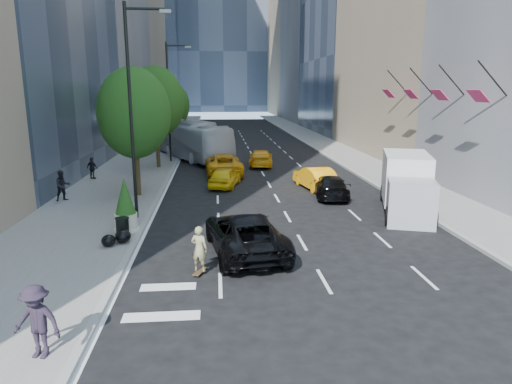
{
  "coord_description": "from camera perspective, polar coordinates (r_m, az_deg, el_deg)",
  "views": [
    {
      "loc": [
        -2.56,
        -18.09,
        6.35
      ],
      "look_at": [
        -0.71,
        2.75,
        1.6
      ],
      "focal_mm": 32.0,
      "sensor_mm": 36.0,
      "label": 1
    }
  ],
  "objects": [
    {
      "name": "sidewalk_right",
      "position": [
        50.1,
        9.53,
        5.42
      ],
      "size": [
        4.0,
        120.0,
        0.15
      ],
      "primitive_type": "cube",
      "color": "slate",
      "rests_on": "ground"
    },
    {
      "name": "tree_near",
      "position": [
        27.52,
        -14.99,
        9.49
      ],
      "size": [
        4.2,
        4.2,
        7.46
      ],
      "color": "black",
      "rests_on": "sidewalk_left"
    },
    {
      "name": "sidewalk_left",
      "position": [
        48.92,
        -12.65,
        5.12
      ],
      "size": [
        6.0,
        120.0,
        0.15
      ],
      "primitive_type": "cube",
      "color": "slate",
      "rests_on": "ground"
    },
    {
      "name": "tree_far",
      "position": [
        50.33,
        -10.55,
        10.62
      ],
      "size": [
        3.9,
        3.9,
        6.92
      ],
      "color": "black",
      "rests_on": "sidewalk_left"
    },
    {
      "name": "lamp_near",
      "position": [
        22.41,
        -15.02,
        10.99
      ],
      "size": [
        2.13,
        0.22,
        10.0
      ],
      "color": "black",
      "rests_on": "sidewalk_left"
    },
    {
      "name": "tower_right_far",
      "position": [
        120.11,
        7.3,
        21.63
      ],
      "size": [
        20.0,
        24.0,
        50.0
      ],
      "primitive_type": "cube",
      "color": "gray",
      "rests_on": "ground"
    },
    {
      "name": "taxi_c",
      "position": [
        34.52,
        -4.09,
        3.5
      ],
      "size": [
        2.9,
        5.85,
        1.59
      ],
      "primitive_type": "imported",
      "rotation": [
        0.0,
        0.0,
        3.19
      ],
      "color": "orange",
      "rests_on": "ground"
    },
    {
      "name": "garbage_bags",
      "position": [
        19.51,
        -16.95,
        -5.52
      ],
      "size": [
        1.1,
        1.06,
        0.55
      ],
      "color": "black",
      "rests_on": "sidewalk_left"
    },
    {
      "name": "trash_can",
      "position": [
        20.35,
        -16.35,
        -4.3
      ],
      "size": [
        0.54,
        0.54,
        0.81
      ],
      "primitive_type": "cylinder",
      "color": "black",
      "rests_on": "sidewalk_left"
    },
    {
      "name": "traffic_signal",
      "position": [
        58.25,
        -9.01,
        10.56
      ],
      "size": [
        2.48,
        0.53,
        5.2
      ],
      "color": "black",
      "rests_on": "sidewalk_left"
    },
    {
      "name": "black_sedan_mercedes",
      "position": [
        27.55,
        9.25,
        0.71
      ],
      "size": [
        2.32,
        4.73,
        1.32
      ],
      "primitive_type": "imported",
      "rotation": [
        0.0,
        0.0,
        3.04
      ],
      "color": "black",
      "rests_on": "ground"
    },
    {
      "name": "taxi_a",
      "position": [
        30.13,
        -3.92,
        1.9
      ],
      "size": [
        2.48,
        4.2,
        1.34
      ],
      "primitive_type": "imported",
      "rotation": [
        0.0,
        0.0,
        2.9
      ],
      "color": "#E6B80C",
      "rests_on": "ground"
    },
    {
      "name": "taxi_b",
      "position": [
        29.81,
        7.41,
        1.81
      ],
      "size": [
        2.32,
        4.61,
        1.45
      ],
      "primitive_type": "imported",
      "rotation": [
        0.0,
        0.0,
        3.33
      ],
      "color": "#FFA40D",
      "rests_on": "ground"
    },
    {
      "name": "city_bus",
      "position": [
        42.8,
        -8.1,
        6.47
      ],
      "size": [
        7.87,
        12.48,
        3.46
      ],
      "primitive_type": "imported",
      "rotation": [
        0.0,
        0.0,
        0.43
      ],
      "color": "#BABCC1",
      "rests_on": "ground"
    },
    {
      "name": "black_sedan_lincoln",
      "position": [
        18.0,
        -1.39,
        -5.21
      ],
      "size": [
        3.4,
        5.99,
        1.58
      ],
      "primitive_type": "imported",
      "rotation": [
        0.0,
        0.0,
        3.28
      ],
      "color": "black",
      "rests_on": "ground"
    },
    {
      "name": "pedestrian_a",
      "position": [
        27.89,
        -23.02,
        0.73
      ],
      "size": [
        1.06,
        1.01,
        1.73
      ],
      "primitive_type": "imported",
      "rotation": [
        0.0,
        0.0,
        0.6
      ],
      "color": "black",
      "rests_on": "sidewalk_left"
    },
    {
      "name": "tree_mid",
      "position": [
        37.39,
        -12.43,
        10.92
      ],
      "size": [
        4.5,
        4.5,
        7.99
      ],
      "color": "black",
      "rests_on": "sidewalk_left"
    },
    {
      "name": "facade_flags",
      "position": [
        31.04,
        20.54,
        11.7
      ],
      "size": [
        1.85,
        13.3,
        2.05
      ],
      "color": "black",
      "rests_on": "ground"
    },
    {
      "name": "lamp_far",
      "position": [
        40.27,
        -10.67,
        11.81
      ],
      "size": [
        2.13,
        0.22,
        10.0
      ],
      "color": "black",
      "rests_on": "sidewalk_left"
    },
    {
      "name": "skateboarder",
      "position": [
        16.08,
        -7.1,
        -7.44
      ],
      "size": [
        0.7,
        0.58,
        1.63
      ],
      "primitive_type": "imported",
      "rotation": [
        0.0,
        0.0,
        2.77
      ],
      "color": "#8C8357",
      "rests_on": "ground"
    },
    {
      "name": "pedestrian_b",
      "position": [
        33.93,
        -19.78,
        2.82
      ],
      "size": [
        0.97,
        0.72,
        1.53
      ],
      "primitive_type": "imported",
      "rotation": [
        0.0,
        0.0,
        2.69
      ],
      "color": "black",
      "rests_on": "sidewalk_left"
    },
    {
      "name": "planter_shrub",
      "position": [
        20.98,
        -16.02,
        -1.69
      ],
      "size": [
        0.99,
        0.99,
        2.39
      ],
      "color": "beige",
      "rests_on": "sidewalk_left"
    },
    {
      "name": "taxi_d",
      "position": [
        38.31,
        0.61,
        4.29
      ],
      "size": [
        2.42,
        4.89,
        1.37
      ],
      "primitive_type": "imported",
      "rotation": [
        0.0,
        0.0,
        3.03
      ],
      "color": "#EF9F0C",
      "rests_on": "ground"
    },
    {
      "name": "ground",
      "position": [
        19.34,
        2.84,
        -6.39
      ],
      "size": [
        160.0,
        160.0,
        0.0
      ],
      "primitive_type": "plane",
      "color": "black",
      "rests_on": "ground"
    },
    {
      "name": "pedestrian_c",
      "position": [
        12.16,
        -25.74,
        -14.39
      ],
      "size": [
        1.31,
        0.95,
        1.82
      ],
      "primitive_type": "imported",
      "rotation": [
        0.0,
        0.0,
        -0.26
      ],
      "color": "black",
      "rests_on": "sidewalk_left"
    },
    {
      "name": "box_truck",
      "position": [
        24.9,
        18.33,
        0.95
      ],
      "size": [
        4.03,
        6.63,
        2.99
      ],
      "rotation": [
        0.0,
        0.0,
        -0.31
      ],
      "color": "silver",
      "rests_on": "ground"
    }
  ]
}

